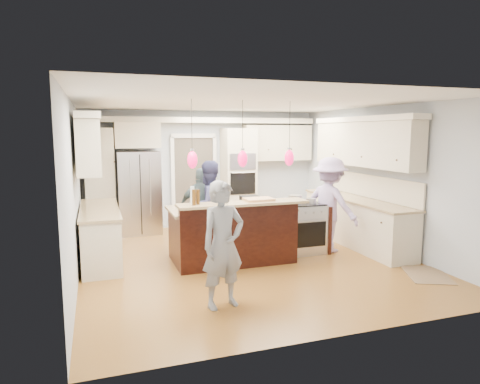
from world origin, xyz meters
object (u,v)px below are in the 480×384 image
object	(u,v)px
island_range	(303,228)
person_far_left	(208,206)
kitchen_island	(232,233)
refrigerator	(139,193)
person_bar_end	(223,245)

from	to	relation	value
island_range	person_far_left	distance (m)	1.81
kitchen_island	island_range	world-z (taller)	kitchen_island
kitchen_island	island_range	xyz separation A→B (m)	(1.41, 0.08, -0.03)
refrigerator	person_far_left	bearing A→B (deg)	-58.65
kitchen_island	person_far_left	size ratio (longest dim) A/B	1.24
refrigerator	person_bar_end	bearing A→B (deg)	-82.39
kitchen_island	person_far_left	distance (m)	0.88
person_far_left	kitchen_island	bearing A→B (deg)	85.13
kitchen_island	refrigerator	bearing A→B (deg)	116.89
kitchen_island	person_far_left	world-z (taller)	person_far_left
refrigerator	kitchen_island	size ratio (longest dim) A/B	0.86
kitchen_island	island_range	bearing A→B (deg)	3.10
refrigerator	island_range	distance (m)	3.71
refrigerator	person_bar_end	xyz separation A→B (m)	(0.59, -4.44, -0.09)
island_range	person_far_left	size ratio (longest dim) A/B	0.55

